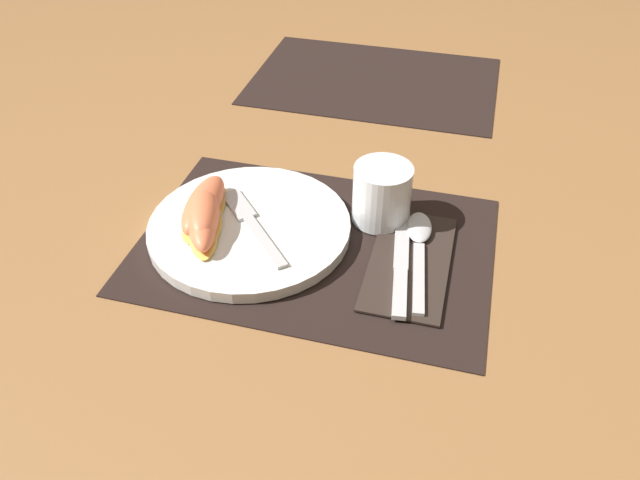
% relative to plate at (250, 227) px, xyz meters
% --- Properties ---
extents(ground_plane, '(3.00, 3.00, 0.00)m').
position_rel_plate_xyz_m(ground_plane, '(0.09, -0.00, -0.01)').
color(ground_plane, olive).
extents(placemat, '(0.46, 0.32, 0.00)m').
position_rel_plate_xyz_m(placemat, '(0.09, -0.00, -0.01)').
color(placemat, black).
rests_on(placemat, ground_plane).
extents(placemat_far, '(0.46, 0.32, 0.00)m').
position_rel_plate_xyz_m(placemat_far, '(0.07, 0.50, -0.01)').
color(placemat_far, black).
rests_on(placemat_far, ground_plane).
extents(plate, '(0.27, 0.27, 0.02)m').
position_rel_plate_xyz_m(plate, '(0.00, 0.00, 0.00)').
color(plate, white).
rests_on(plate, placemat).
extents(juice_glass, '(0.08, 0.08, 0.08)m').
position_rel_plate_xyz_m(juice_glass, '(0.16, 0.08, 0.03)').
color(juice_glass, silver).
rests_on(juice_glass, placemat).
extents(napkin, '(0.10, 0.20, 0.00)m').
position_rel_plate_xyz_m(napkin, '(0.22, -0.01, -0.01)').
color(napkin, '#2D231E').
rests_on(napkin, placemat).
extents(knife, '(0.05, 0.21, 0.01)m').
position_rel_plate_xyz_m(knife, '(0.21, -0.01, -0.00)').
color(knife, '#BCBCC1').
rests_on(knife, napkin).
extents(spoon, '(0.05, 0.19, 0.01)m').
position_rel_plate_xyz_m(spoon, '(0.23, 0.03, -0.00)').
color(spoon, '#BCBCC1').
rests_on(spoon, napkin).
extents(fork, '(0.14, 0.14, 0.00)m').
position_rel_plate_xyz_m(fork, '(0.00, 0.00, 0.01)').
color(fork, '#BCBCC1').
rests_on(fork, plate).
extents(citrus_wedge_0, '(0.06, 0.14, 0.04)m').
position_rel_plate_xyz_m(citrus_wedge_0, '(-0.06, 0.00, 0.02)').
color(citrus_wedge_0, '#F7C656').
rests_on(citrus_wedge_0, plate).
extents(citrus_wedge_1, '(0.08, 0.12, 0.04)m').
position_rel_plate_xyz_m(citrus_wedge_1, '(-0.05, -0.02, 0.03)').
color(citrus_wedge_1, '#F7C656').
rests_on(citrus_wedge_1, plate).
extents(citrus_wedge_2, '(0.09, 0.14, 0.03)m').
position_rel_plate_xyz_m(citrus_wedge_2, '(-0.05, -0.03, 0.02)').
color(citrus_wedge_2, '#F7C656').
rests_on(citrus_wedge_2, plate).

